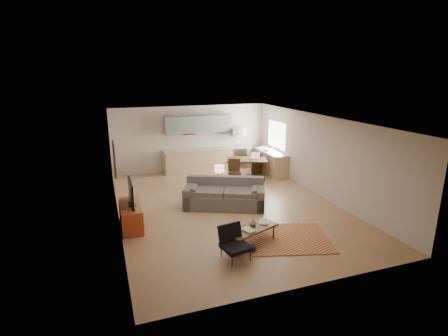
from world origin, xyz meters
name	(u,v)px	position (x,y,z in m)	size (l,w,h in m)	color
room	(227,164)	(0.00, 0.00, 1.35)	(9.00, 9.00, 9.00)	#976C49
kitchen_counter_back	(214,159)	(0.90, 4.18, 0.46)	(4.26, 0.64, 0.92)	tan
kitchen_counter_right	(269,161)	(2.93, 3.00, 0.46)	(0.64, 2.26, 0.92)	tan
kitchen_range	(238,157)	(2.00, 4.18, 0.45)	(0.62, 0.62, 0.90)	#A5A8AD
kitchen_microwave	(238,132)	(2.00, 4.20, 1.55)	(0.62, 0.40, 0.35)	#A5A8AD
upper_cabinets	(198,124)	(0.30, 4.33, 1.95)	(2.80, 0.34, 0.70)	slate
window_right	(277,135)	(3.23, 3.00, 1.55)	(0.02, 1.40, 1.05)	white
wall_art_left	(115,159)	(-3.21, 0.90, 1.55)	(0.06, 0.42, 1.10)	olive
triptych	(188,129)	(-0.10, 4.47, 1.75)	(1.70, 0.04, 0.50)	beige
rug	(279,238)	(0.47, -2.53, 0.01)	(2.45, 1.70, 0.02)	maroon
sofa	(224,194)	(-0.12, -0.06, 0.44)	(2.54, 1.10, 0.88)	#574C46
coffee_table	(251,235)	(-0.29, -2.51, 0.21)	(1.37, 0.54, 0.41)	#4C361A
book_a	(245,231)	(-0.52, -2.66, 0.42)	(0.34, 0.38, 0.03)	maroon
book_b	(259,222)	(0.03, -2.26, 0.42)	(0.37, 0.41, 0.03)	navy
vase	(253,222)	(-0.21, -2.41, 0.50)	(0.18, 0.18, 0.18)	black
armchair	(236,244)	(-0.92, -3.08, 0.38)	(0.66, 0.66, 0.75)	black
tv_credenza	(131,216)	(-2.96, -0.57, 0.32)	(0.53, 1.38, 0.64)	#9C3417
tv	(131,193)	(-2.91, -0.57, 0.96)	(0.11, 1.06, 0.64)	black
console_table	(219,189)	(-0.01, 0.73, 0.32)	(0.55, 0.36, 0.64)	#341F0F
table_lamp	(219,172)	(-0.01, 0.73, 0.89)	(0.31, 0.31, 0.51)	beige
dining_table	(246,169)	(1.69, 2.49, 0.39)	(1.55, 0.89, 0.79)	#341F0F
dining_chair_near	(235,172)	(1.02, 2.02, 0.46)	(0.44, 0.46, 0.92)	#341F0F
dining_chair_far	(257,163)	(2.36, 2.96, 0.46)	(0.44, 0.46, 0.91)	#341F0F
laptop	(255,156)	(2.00, 2.38, 0.91)	(0.33, 0.25, 0.25)	#A5A8AD
soap_bottle	(268,149)	(2.83, 2.96, 1.02)	(0.10, 0.10, 0.19)	beige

